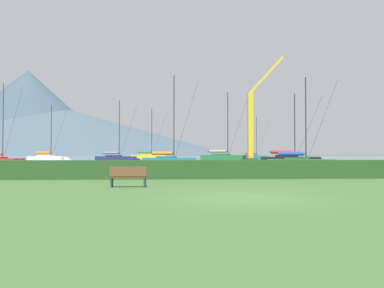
# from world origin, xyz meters

# --- Properties ---
(ground_plane) EXTENTS (1000.00, 1000.00, 0.00)m
(ground_plane) POSITION_xyz_m (0.00, 0.00, 0.00)
(ground_plane) COLOR #477038
(harbor_water) EXTENTS (320.00, 246.00, 0.00)m
(harbor_water) POSITION_xyz_m (0.00, 137.00, 0.00)
(harbor_water) COLOR #8499A8
(harbor_water) RESTS_ON ground_plane
(hedge_line) EXTENTS (80.00, 1.20, 1.13)m
(hedge_line) POSITION_xyz_m (0.00, 11.00, 0.57)
(hedge_line) COLOR #284C23
(hedge_line) RESTS_ON ground_plane
(sailboat_slip_1) EXTENTS (7.39, 3.57, 8.90)m
(sailboat_slip_1) POSITION_xyz_m (10.27, 24.63, 0.60)
(sailboat_slip_1) COLOR #236B38
(sailboat_slip_1) RESTS_ON harbor_water
(sailboat_slip_2) EXTENTS (7.58, 2.92, 11.19)m
(sailboat_slip_2) POSITION_xyz_m (-2.21, 36.38, 0.64)
(sailboat_slip_2) COLOR #19707A
(sailboat_slip_2) RESTS_ON harbor_water
(sailboat_slip_3) EXTENTS (7.02, 3.66, 10.42)m
(sailboat_slip_3) POSITION_xyz_m (-23.76, 39.26, 0.59)
(sailboat_slip_3) COLOR red
(sailboat_slip_3) RESTS_ON harbor_water
(sailboat_slip_4) EXTENTS (8.49, 3.54, 9.13)m
(sailboat_slip_4) POSITION_xyz_m (13.02, 36.83, 0.68)
(sailboat_slip_4) COLOR black
(sailboat_slip_4) RESTS_ON harbor_water
(sailboat_slip_5) EXTENTS (9.08, 3.88, 11.70)m
(sailboat_slip_5) POSITION_xyz_m (-6.51, 78.00, 0.75)
(sailboat_slip_5) COLOR gold
(sailboat_slip_5) RESTS_ON harbor_water
(sailboat_slip_6) EXTENTS (7.93, 2.96, 10.71)m
(sailboat_slip_6) POSITION_xyz_m (-11.30, 57.44, 0.66)
(sailboat_slip_6) COLOR navy
(sailboat_slip_6) RESTS_ON harbor_water
(sailboat_slip_8) EXTENTS (8.07, 4.51, 9.98)m
(sailboat_slip_8) POSITION_xyz_m (-23.24, 58.91, 0.66)
(sailboat_slip_8) COLOR white
(sailboat_slip_8) RESTS_ON harbor_water
(sailboat_slip_9) EXTENTS (9.41, 5.23, 12.56)m
(sailboat_slip_9) POSITION_xyz_m (7.70, 58.48, 0.78)
(sailboat_slip_9) COLOR #236B38
(sailboat_slip_9) RESTS_ON harbor_water
(sailboat_slip_10) EXTENTS (7.43, 3.76, 10.39)m
(sailboat_slip_10) POSITION_xyz_m (18.56, 83.29, 0.62)
(sailboat_slip_10) COLOR #19707A
(sailboat_slip_10) RESTS_ON harbor_water
(park_bench_near_path) EXTENTS (1.68, 0.54, 0.95)m
(park_bench_near_path) POSITION_xyz_m (-4.41, 4.79, 0.53)
(park_bench_near_path) COLOR brown
(park_bench_near_path) RESTS_ON ground_plane
(dock_crane) EXTENTS (6.40, 2.00, 17.09)m
(dock_crane) POSITION_xyz_m (10.79, 49.76, 5.10)
(dock_crane) COLOR #333338
(dock_crane) RESTS_ON ground_plane
(distant_hill_west_ridge) EXTENTS (187.51, 187.51, 84.95)m
(distant_hill_west_ridge) POSITION_xyz_m (-141.11, 401.43, 42.47)
(distant_hill_west_ridge) COLOR #425666
(distant_hill_west_ridge) RESTS_ON ground_plane
(distant_hill_central_peak) EXTENTS (343.15, 343.15, 47.29)m
(distant_hill_central_peak) POSITION_xyz_m (-108.95, 393.07, 23.64)
(distant_hill_central_peak) COLOR #4C6070
(distant_hill_central_peak) RESTS_ON ground_plane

